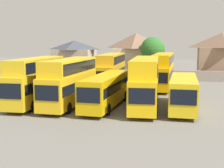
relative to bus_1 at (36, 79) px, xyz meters
name	(u,v)px	position (x,y,z in m)	size (l,w,h in m)	color
ground	(132,84)	(7.69, 18.31, -2.84)	(140.00, 140.00, 0.00)	slate
depot_boundary_wall	(137,75)	(7.69, 24.00, -1.94)	(56.00, 0.50, 1.80)	gray
bus_1	(36,79)	(0.00, 0.00, 0.00)	(2.71, 11.00, 5.04)	yellow
bus_2	(70,80)	(3.82, 0.02, -0.03)	(2.89, 11.03, 4.99)	yellow
bus_3	(107,88)	(7.74, 0.54, -0.92)	(2.92, 12.14, 3.35)	#E2B00A
bus_4	(145,80)	(11.74, 0.71, 0.04)	(3.22, 11.70, 5.12)	yellow
bus_5	(183,91)	(15.58, 0.59, -0.96)	(2.67, 10.28, 3.28)	yellow
bus_6	(87,74)	(1.48, 13.85, -0.92)	(2.59, 10.17, 3.34)	yellow
bus_7	(111,68)	(5.22, 14.28, -0.05)	(3.01, 11.89, 4.94)	gold
bus_8	(140,75)	(9.55, 13.61, -0.88)	(3.31, 11.33, 3.42)	yellow
bus_9	(163,69)	(12.83, 14.40, 0.00)	(2.74, 11.77, 5.03)	#F0AE0A
house_terrace_left	(74,57)	(-6.55, 31.69, 0.70)	(8.23, 7.22, 6.93)	tan
house_terrace_centre	(136,54)	(6.62, 30.66, 1.46)	(8.44, 8.40, 8.40)	beige
house_terrace_right	(222,55)	(22.77, 30.11, 1.46)	(8.87, 6.98, 8.40)	#9E7A60
tree_left_of_lot	(153,49)	(10.26, 26.50, 2.48)	(4.48, 4.48, 7.59)	brown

